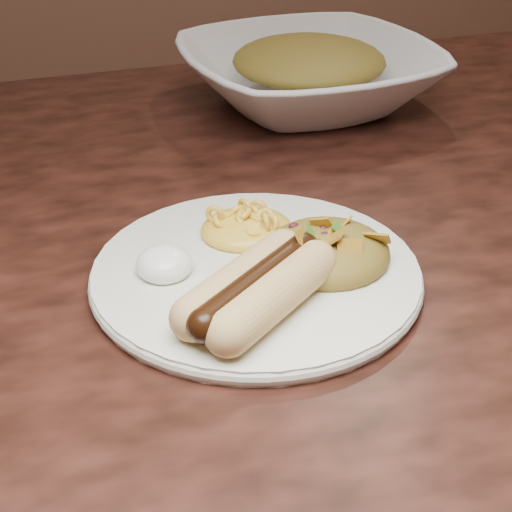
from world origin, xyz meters
name	(u,v)px	position (x,y,z in m)	size (l,w,h in m)	color
table	(121,311)	(0.00, 0.00, 0.66)	(1.60, 0.90, 0.75)	#451E16
plate	(256,274)	(0.10, -0.13, 0.76)	(0.26, 0.26, 0.01)	silver
hotdog	(258,287)	(0.08, -0.18, 0.78)	(0.11, 0.13, 0.03)	#FCCA82
mac_and_cheese	(246,217)	(0.11, -0.07, 0.78)	(0.08, 0.07, 0.03)	gold
sour_cream	(164,257)	(0.02, -0.11, 0.78)	(0.05, 0.05, 0.03)	white
taco_salad	(327,241)	(0.15, -0.13, 0.78)	(0.10, 0.10, 0.05)	#9D5B1A
serving_bowl	(308,76)	(0.28, 0.24, 0.79)	(0.31, 0.31, 0.07)	silver
bowl_filling	(309,66)	(0.28, 0.24, 0.80)	(0.19, 0.19, 0.05)	#9D5B1A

